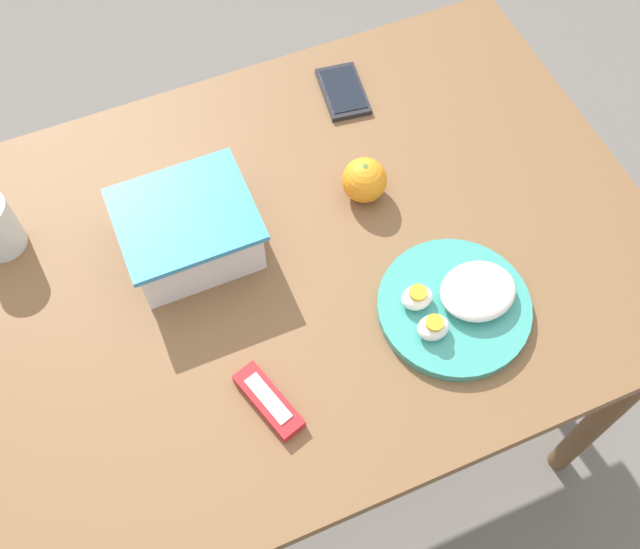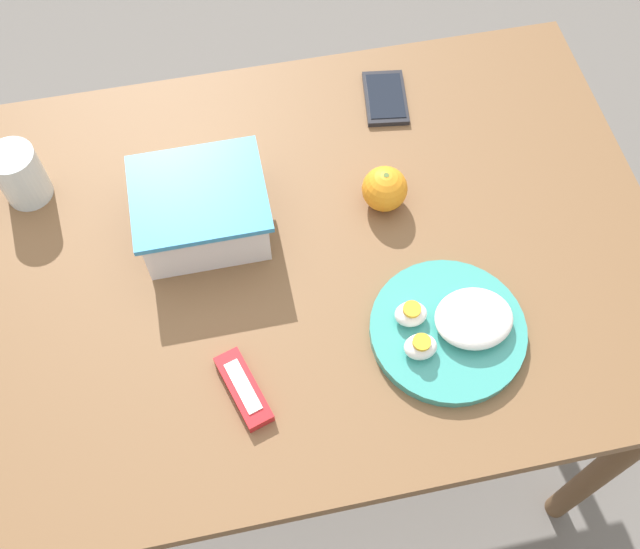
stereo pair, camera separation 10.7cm
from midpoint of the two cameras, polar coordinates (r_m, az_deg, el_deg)
The scene contains 7 objects.
ground_plane at distance 1.88m, azimuth -3.51°, elevation -10.87°, with size 10.00×10.00×0.00m, color #66605B.
table at distance 1.25m, azimuth -5.19°, elevation -0.95°, with size 1.18×0.80×0.78m.
food_container at distance 1.17m, azimuth -12.51°, elevation 2.90°, with size 0.20×0.18×0.10m.
orange_fruit at distance 1.20m, azimuth 0.86°, elevation 7.00°, with size 0.07×0.07×0.07m.
rice_plate at distance 1.12m, azimuth 7.81°, elevation -2.43°, with size 0.23×0.23×0.05m.
candy_bar at distance 1.06m, azimuth -6.84°, elevation -9.80°, with size 0.07×0.12×0.02m.
cell_phone at distance 1.36m, azimuth -0.53°, elevation 13.63°, with size 0.09×0.13×0.01m.
Camera 1 is at (-0.17, -0.57, 1.78)m, focal length 42.00 mm.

